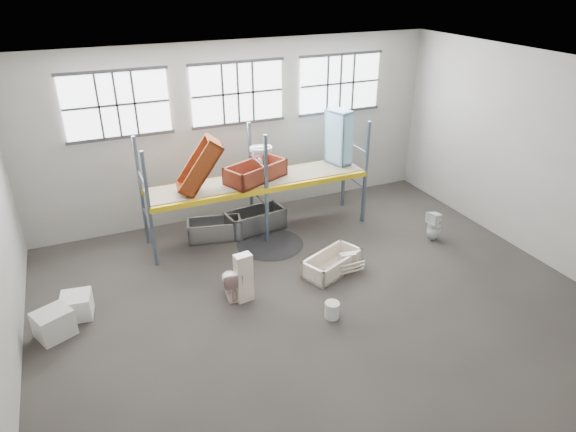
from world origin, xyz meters
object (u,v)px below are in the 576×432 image
toilet_beige (231,281)px  steel_tub_right (255,220)px  bathtub_beige (332,263)px  rust_tub_flat (256,172)px  toilet_white (434,226)px  bucket (332,310)px  blue_tub_upright (339,137)px  carton_near (54,324)px  cistern_tall (244,278)px  steel_tub_left (215,229)px

toilet_beige → steel_tub_right: 3.21m
bathtub_beige → rust_tub_flat: 3.23m
steel_tub_right → toilet_beige: bearing=-120.1°
bathtub_beige → toilet_white: 3.31m
bathtub_beige → toilet_white: (3.29, 0.30, 0.20)m
toilet_white → bucket: (-4.14, -1.89, -0.24)m
bucket → rust_tub_flat: bearing=91.5°
toilet_white → blue_tub_upright: 3.61m
toilet_white → rust_tub_flat: 5.05m
blue_tub_upright → bucket: 5.54m
bathtub_beige → rust_tub_flat: rust_tub_flat is taller
steel_tub_right → carton_near: 5.93m
toilet_white → cistern_tall: bearing=-94.5°
rust_tub_flat → bathtub_beige: bearing=-69.9°
blue_tub_upright → steel_tub_left: bearing=-179.3°
toilet_beige → bucket: (1.72, -1.61, -0.20)m
steel_tub_left → steel_tub_right: steel_tub_right is taller
cistern_tall → rust_tub_flat: rust_tub_flat is taller
cistern_tall → bucket: bearing=-49.7°
bathtub_beige → steel_tub_left: steel_tub_left is taller
bathtub_beige → bucket: bearing=-141.3°
rust_tub_flat → blue_tub_upright: 2.67m
bathtub_beige → steel_tub_right: 2.96m
rust_tub_flat → bucket: rust_tub_flat is taller
toilet_white → steel_tub_right: 4.93m
toilet_beige → cistern_tall: (0.22, -0.26, 0.19)m
blue_tub_upright → rust_tub_flat: bearing=-175.6°
bathtub_beige → toilet_white: size_ratio=1.81×
cistern_tall → toilet_white: size_ratio=1.38×
toilet_white → blue_tub_upright: size_ratio=0.55×
bathtub_beige → steel_tub_right: steel_tub_right is taller
blue_tub_upright → carton_near: size_ratio=2.28×
toilet_beige → toilet_white: bearing=-171.2°
rust_tub_flat → bucket: size_ratio=4.57×
toilet_white → carton_near: (-9.56, -0.16, -0.13)m
toilet_white → bucket: toilet_white is taller
toilet_beige → blue_tub_upright: bearing=-140.2°
cistern_tall → toilet_white: (5.64, 0.54, -0.16)m
bathtub_beige → steel_tub_left: bearing=104.5°
toilet_beige → steel_tub_right: size_ratio=0.47×
steel_tub_left → rust_tub_flat: bearing=-7.5°
rust_tub_flat → bucket: 4.53m
rust_tub_flat → bucket: (0.11, -4.23, -1.64)m
bucket → steel_tub_right: bearing=91.5°
toilet_white → toilet_beige: bearing=-97.2°
toilet_beige → cistern_tall: 0.39m
bucket → carton_near: carton_near is taller
carton_near → cistern_tall: bearing=-5.5°
bathtub_beige → toilet_beige: toilet_beige is taller
steel_tub_left → bucket: bearing=-73.5°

